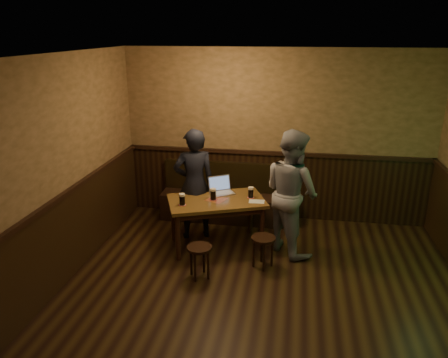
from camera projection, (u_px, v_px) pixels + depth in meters
name	position (u px, v px, depth m)	size (l,w,h in m)	color
room	(260.00, 216.00, 4.57)	(5.04, 6.04, 2.84)	black
bench	(227.00, 201.00, 7.34)	(2.20, 0.50, 0.95)	black
pub_table	(216.00, 206.00, 6.31)	(1.56, 1.23, 0.73)	#533617
stool_left	(199.00, 253.00, 5.58)	(0.39, 0.39, 0.44)	black
stool_right	(263.00, 243.00, 5.82)	(0.39, 0.39, 0.44)	black
pint_left	(182.00, 199.00, 6.06)	(0.11, 0.11, 0.17)	#B41620
pint_mid	(213.00, 194.00, 6.25)	(0.11, 0.11, 0.17)	#B41620
pint_right	(251.00, 192.00, 6.33)	(0.10, 0.10, 0.16)	#B41620
laptop	(221.00, 189.00, 6.53)	(0.44, 0.41, 0.24)	silver
menu	(257.00, 201.00, 6.21)	(0.22, 0.15, 0.00)	silver
person_suit	(194.00, 184.00, 6.54)	(0.62, 0.41, 1.70)	black
person_grey	(291.00, 192.00, 6.11)	(0.87, 0.68, 1.79)	gray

